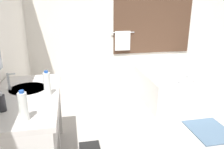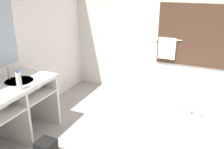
# 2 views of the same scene
# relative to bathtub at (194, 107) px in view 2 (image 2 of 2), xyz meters

# --- Properties ---
(wall_back_with_blinds) EXTENTS (7.40, 0.13, 2.70)m
(wall_back_with_blinds) POSITION_rel_bathtub_xyz_m (-0.35, 0.86, 1.04)
(wall_back_with_blinds) COLOR white
(wall_back_with_blinds) RESTS_ON ground_plane
(vanity_counter) EXTENTS (0.66, 1.31, 0.86)m
(vanity_counter) POSITION_rel_bathtub_xyz_m (-2.22, -1.50, 0.32)
(vanity_counter) COLOR white
(vanity_counter) RESTS_ON ground_plane
(sink_faucet) EXTENTS (0.09, 0.04, 0.18)m
(sink_faucet) POSITION_rel_bathtub_xyz_m (-2.40, -1.33, 0.65)
(sink_faucet) COLOR silver
(sink_faucet) RESTS_ON vanity_counter
(bathtub) EXTENTS (1.00, 1.65, 0.67)m
(bathtub) POSITION_rel_bathtub_xyz_m (0.00, 0.00, 0.00)
(bathtub) COLOR white
(bathtub) RESTS_ON ground_plane
(water_bottle_2) EXTENTS (0.07, 0.07, 0.25)m
(water_bottle_2) POSITION_rel_bathtub_xyz_m (-2.00, -1.55, 0.68)
(water_bottle_2) COLOR silver
(water_bottle_2) RESTS_ON vanity_counter
(waste_bin) EXTENTS (0.22, 0.22, 0.25)m
(waste_bin) POSITION_rel_bathtub_xyz_m (-1.61, -1.63, -0.18)
(waste_bin) COLOR black
(waste_bin) RESTS_ON ground_plane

